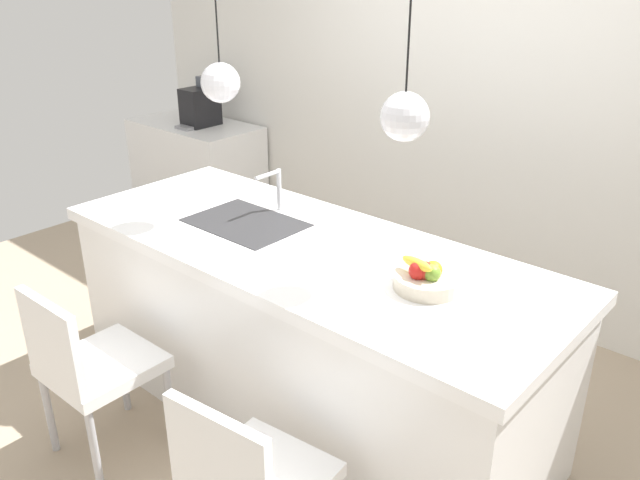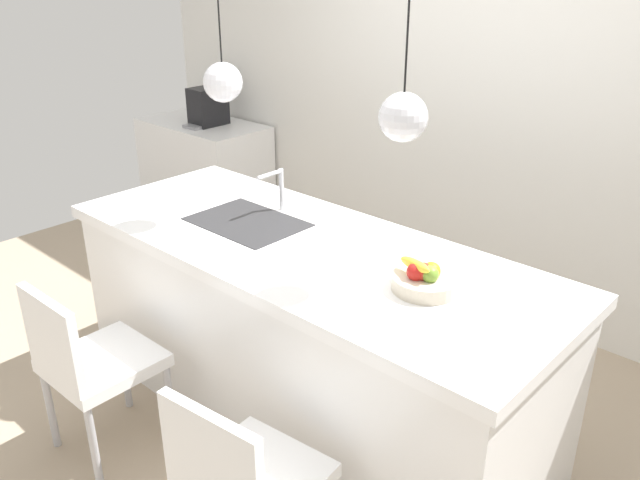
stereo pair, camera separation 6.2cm
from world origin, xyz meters
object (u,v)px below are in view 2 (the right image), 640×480
at_px(chair_near, 89,360).
at_px(fruit_bowl, 425,279).
at_px(coffee_machine, 208,105).
at_px(chair_middle, 243,479).

bearing_deg(chair_near, fruit_bowl, 36.63).
xyz_separation_m(coffee_machine, chair_near, (1.79, -2.15, -0.54)).
height_order(fruit_bowl, chair_middle, fruit_bowl).
relative_size(fruit_bowl, chair_near, 0.31).
distance_m(fruit_bowl, coffee_machine, 3.23).
bearing_deg(chair_near, chair_middle, 0.04).
height_order(fruit_bowl, coffee_machine, coffee_machine).
height_order(chair_near, chair_middle, chair_near).
bearing_deg(chair_middle, chair_near, -179.96).
distance_m(chair_near, chair_middle, 1.03).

